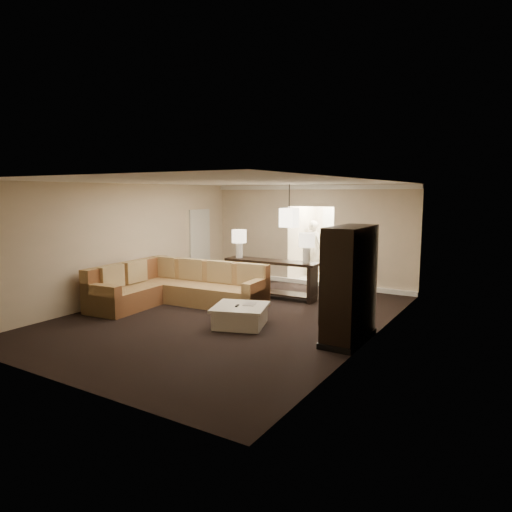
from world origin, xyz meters
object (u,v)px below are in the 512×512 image
Objects in this scene: drink_table at (332,298)px; armoire at (349,287)px; person at (314,245)px; sectional_sofa at (176,288)px; console_table at (271,275)px; coffee_table at (240,315)px.

armoire is at bearing -58.69° from drink_table.
armoire reaches higher than person.
sectional_sofa is 1.38× the size of console_table.
console_table is 3.32m from person.
person is at bearing 119.00° from drink_table.
console_table is 1.20× the size of armoire.
sectional_sofa reaches higher than drink_table.
armoire is at bearing 6.16° from coffee_table.
armoire is at bearing -40.35° from console_table.
console_table is at bearing 114.61° from person.
sectional_sofa is 4.41m from armoire.
sectional_sofa is 1.75× the size of person.
sectional_sofa is 2.35m from coffee_table.
console_table is 3.60m from armoire.
console_table reaches higher than coffee_table.
sectional_sofa is at bearing -164.21° from drink_table.
coffee_table is 2.25m from armoire.
person reaches higher than drink_table.
drink_table is 0.27× the size of person.
armoire is 6.34m from person.
sectional_sofa is 1.66× the size of armoire.
armoire reaches higher than sectional_sofa.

